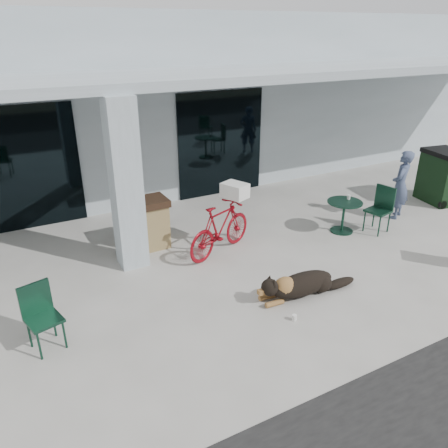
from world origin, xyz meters
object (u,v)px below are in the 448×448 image
trash_receptacle (153,223)px  wheeled_bin (443,176)px  person (401,185)px  cafe_table_far (343,217)px  dog (303,283)px  bicycle (220,229)px  cafe_chair_near (44,319)px  cafe_chair_far_b (378,210)px

trash_receptacle → wheeled_bin: wheeled_bin is taller
person → wheeled_bin: 1.83m
cafe_table_far → dog: bearing=-145.2°
bicycle → trash_receptacle: size_ratio=1.67×
cafe_chair_near → person: size_ratio=0.60×
cafe_table_far → bicycle: bearing=172.3°
cafe_table_far → trash_receptacle: size_ratio=0.72×
bicycle → person: person is taller
person → wheeled_bin: bearing=158.1°
cafe_chair_near → trash_receptacle: size_ratio=0.92×
dog → wheeled_bin: bearing=21.0°
bicycle → cafe_chair_near: size_ratio=1.82×
cafe_table_far → cafe_chair_far_b: size_ratio=0.74×
dog → cafe_table_far: 2.83m
cafe_table_far → cafe_chair_far_b: cafe_chair_far_b is taller
cafe_chair_far_b → person: (1.03, 0.37, 0.30)m
dog → cafe_chair_far_b: 3.24m
cafe_table_far → cafe_chair_far_b: (0.65, -0.35, 0.15)m
person → dog: bearing=-6.8°
trash_receptacle → person: bearing=-12.8°
bicycle → wheeled_bin: 6.32m
dog → bicycle: bearing=107.5°
cafe_chair_near → person: (7.96, 1.03, 0.32)m
bicycle → person: 4.53m
cafe_chair_far_b → trash_receptacle: bearing=-121.8°
wheeled_bin → trash_receptacle: bearing=-178.2°
cafe_table_far → trash_receptacle: trash_receptacle is taller
cafe_chair_near → cafe_chair_far_b: bearing=-9.4°
person → trash_receptacle: person is taller
bicycle → wheeled_bin: size_ratio=1.30×
wheeled_bin → person: bearing=-163.1°
dog → cafe_chair_far_b: (2.97, 1.26, 0.28)m
bicycle → wheeled_bin: (6.32, -0.14, 0.14)m
dog → wheeled_bin: (5.82, 1.86, 0.44)m
dog → cafe_table_far: (2.32, 1.61, 0.13)m
person → trash_receptacle: bearing=-41.8°
dog → person: bearing=25.5°
cafe_chair_far_b → trash_receptacle: (-4.55, 1.64, 0.01)m
person → wheeled_bin: size_ratio=1.20×
bicycle → cafe_table_far: size_ratio=2.31×
cafe_table_far → wheeled_bin: wheeled_bin is taller
cafe_chair_near → person: person is taller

